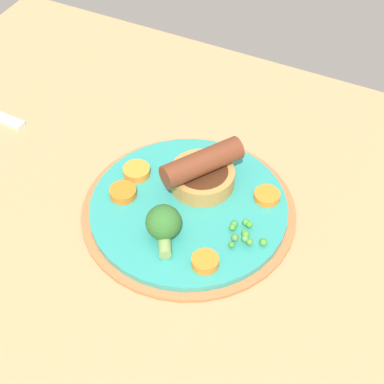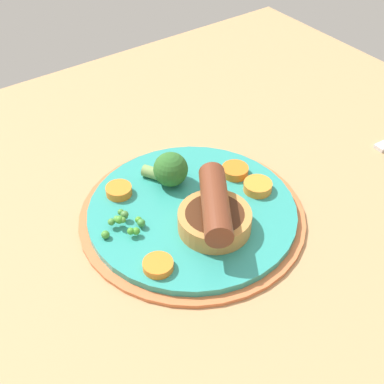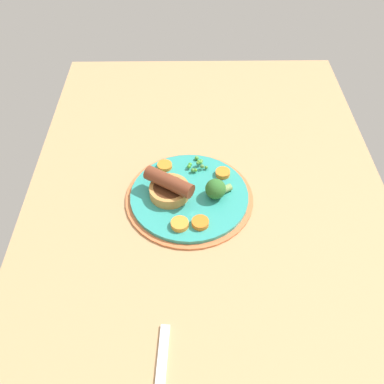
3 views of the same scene
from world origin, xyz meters
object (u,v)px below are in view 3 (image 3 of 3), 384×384
at_px(carrot_slice_4, 223,173).
at_px(carrot_slice_0, 165,166).
at_px(carrot_slice_2, 180,224).
at_px(sausage_pudding, 169,187).
at_px(pea_pile, 197,164).
at_px(broccoli_floret_near, 216,189).
at_px(dinner_plate, 189,197).
at_px(fork, 161,379).
at_px(carrot_slice_1, 200,223).

bearing_deg(carrot_slice_4, carrot_slice_0, 78.58).
bearing_deg(carrot_slice_2, sausage_pudding, 14.67).
height_order(pea_pile, broccoli_floret_near, broccoli_floret_near).
height_order(sausage_pudding, pea_pile, sausage_pudding).
height_order(dinner_plate, pea_pile, pea_pile).
height_order(dinner_plate, carrot_slice_4, carrot_slice_4).
relative_size(carrot_slice_0, carrot_slice_2, 0.93).
distance_m(dinner_plate, pea_pile, 0.09).
relative_size(carrot_slice_4, fork, 0.18).
distance_m(pea_pile, carrot_slice_0, 0.07).
bearing_deg(carrot_slice_0, carrot_slice_4, -101.42).
relative_size(pea_pile, carrot_slice_0, 1.55).
bearing_deg(fork, carrot_slice_0, 4.24).
height_order(broccoli_floret_near, carrot_slice_1, broccoli_floret_near).
bearing_deg(carrot_slice_0, pea_pile, -90.91).
distance_m(dinner_plate, carrot_slice_0, 0.10).
xyz_separation_m(sausage_pudding, fork, (-0.38, 0.01, -0.03)).
xyz_separation_m(carrot_slice_1, carrot_slice_2, (-0.00, 0.04, 0.00)).
distance_m(sausage_pudding, carrot_slice_2, 0.09).
bearing_deg(fork, dinner_plate, -3.82).
xyz_separation_m(carrot_slice_0, carrot_slice_2, (-0.17, -0.04, 0.00)).
bearing_deg(dinner_plate, carrot_slice_1, -165.75).
xyz_separation_m(sausage_pudding, pea_pile, (0.09, -0.06, -0.01)).
distance_m(carrot_slice_0, carrot_slice_4, 0.13).
bearing_deg(carrot_slice_4, carrot_slice_1, 159.29).
bearing_deg(broccoli_floret_near, carrot_slice_1, 35.54).
xyz_separation_m(sausage_pudding, broccoli_floret_near, (-0.00, -0.10, -0.00)).
bearing_deg(carrot_slice_1, dinner_plate, 14.25).
bearing_deg(sausage_pudding, carrot_slice_4, -120.04).
distance_m(sausage_pudding, carrot_slice_0, 0.09).
bearing_deg(fork, carrot_slice_1, -9.70).
distance_m(sausage_pudding, carrot_slice_1, 0.11).
xyz_separation_m(pea_pile, fork, (-0.47, 0.07, -0.02)).
distance_m(pea_pile, fork, 0.48).
relative_size(carrot_slice_1, fork, 0.19).
relative_size(broccoli_floret_near, carrot_slice_0, 1.79).
bearing_deg(carrot_slice_1, carrot_slice_2, 94.31).
height_order(carrot_slice_4, fork, carrot_slice_4).
relative_size(sausage_pudding, broccoli_floret_near, 1.82).
relative_size(dinner_plate, carrot_slice_2, 7.68).
distance_m(carrot_slice_0, carrot_slice_2, 0.18).
bearing_deg(carrot_slice_2, carrot_slice_4, -33.15).
height_order(sausage_pudding, carrot_slice_4, sausage_pudding).
bearing_deg(carrot_slice_2, carrot_slice_0, 11.71).
relative_size(dinner_plate, sausage_pudding, 2.53).
xyz_separation_m(dinner_plate, fork, (-0.39, 0.05, -0.00)).
xyz_separation_m(pea_pile, broccoli_floret_near, (-0.09, -0.04, 0.01)).
xyz_separation_m(dinner_plate, pea_pile, (0.08, -0.02, 0.02)).
bearing_deg(broccoli_floret_near, carrot_slice_0, -68.92).
distance_m(carrot_slice_0, fork, 0.47).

